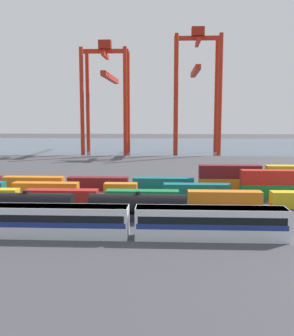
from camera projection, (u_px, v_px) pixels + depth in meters
The scene contains 19 objects.
ground_plane at pixel (144, 170), 109.95m from camera, with size 420.00×420.00×0.00m, color #424247.
harbour_water at pixel (154, 145), 202.83m from camera, with size 400.00×110.00×0.01m, color #384C60.
passenger_train at pixel (55, 220), 49.95m from camera, with size 56.73×3.14×3.90m.
freight_tank_row at pixel (26, 206), 58.31m from camera, with size 46.38×2.76×4.22m.
shipping_container_3 at pixel (62, 197), 67.81m from camera, with size 12.10×2.44×2.60m, color #AD211C.
shipping_container_4 at pixel (142, 198), 67.14m from camera, with size 12.10×2.44×2.60m, color #197538.
shipping_container_5 at pixel (225, 199), 66.48m from camera, with size 12.10×2.44×2.60m, color orange.
shipping_container_8 at pixel (46, 189), 74.80m from camera, with size 12.10×2.44×2.60m, color orange.
shipping_container_9 at pixel (121, 190), 74.11m from camera, with size 6.04×2.44×2.60m, color orange.
shipping_container_10 at pixel (197, 191), 73.43m from camera, with size 12.10×2.44×2.60m, color #146066.
shipping_container_11 at pixel (274, 191), 72.75m from camera, with size 12.10×2.44×2.60m, color #197538.
shipping_container_12 at pixel (275, 177), 72.40m from camera, with size 12.10×2.44×2.60m, color #AD211C.
shipping_container_16 at pixel (34, 183), 81.77m from camera, with size 12.10×2.44×2.60m, color orange.
shipping_container_17 at pixel (98, 184), 81.13m from camera, with size 12.10×2.44×2.60m, color maroon.
shipping_container_18 at pixel (163, 184), 80.49m from camera, with size 12.10×2.44×2.60m, color #146066.
shipping_container_19 at pixel (229, 185), 79.84m from camera, with size 12.10×2.44×2.60m, color orange.
shipping_container_20 at pixel (230, 172), 79.50m from camera, with size 12.10×2.44×2.60m, color maroon.
gantry_crane_west at pixel (107, 86), 160.33m from camera, with size 18.04×41.52×43.27m.
gantry_crane_central at pixel (197, 80), 157.04m from camera, with size 17.85×35.03×47.82m.
Camera 1 is at (6.34, -68.73, 15.06)m, focal length 43.15 mm.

